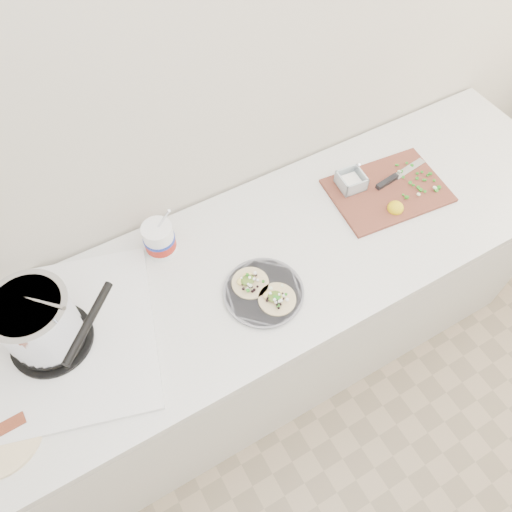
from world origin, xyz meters
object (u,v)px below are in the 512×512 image
cutboard (386,187)px  stove (44,329)px  taco_plate (264,291)px  tub (160,238)px

cutboard → stove: bearing=-174.5°
taco_plate → tub: 0.38m
stove → tub: (0.41, 0.15, -0.02)m
taco_plate → cutboard: 0.61m
stove → cutboard: 1.21m
taco_plate → tub: bearing=123.6°
tub → taco_plate: bearing=-56.4°
stove → taco_plate: stove is taller
stove → cutboard: stove is taller
taco_plate → tub: size_ratio=1.11×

